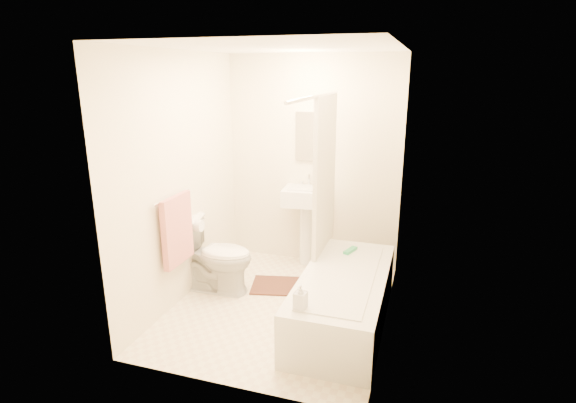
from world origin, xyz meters
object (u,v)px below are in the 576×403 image
(sink, at_px, (306,223))
(bath_mat, at_px, (279,286))
(toilet, at_px, (216,255))
(bathtub, at_px, (343,299))
(soap_bottle, at_px, (300,297))

(sink, height_order, bath_mat, sink)
(toilet, relative_size, bath_mat, 1.36)
(bathtub, xyz_separation_m, soap_bottle, (-0.21, -0.68, 0.34))
(toilet, xyz_separation_m, bathtub, (1.38, -0.25, -0.15))
(bathtub, bearing_deg, soap_bottle, -107.16)
(toilet, relative_size, bathtub, 0.47)
(toilet, bearing_deg, bath_mat, -68.52)
(sink, relative_size, soap_bottle, 5.01)
(sink, xyz_separation_m, bath_mat, (-0.12, -0.66, -0.50))
(toilet, height_order, sink, sink)
(sink, distance_m, soap_bottle, 1.89)
(toilet, relative_size, sink, 0.77)
(bathtub, distance_m, soap_bottle, 0.79)
(sink, height_order, soap_bottle, sink)
(bathtub, height_order, soap_bottle, soap_bottle)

